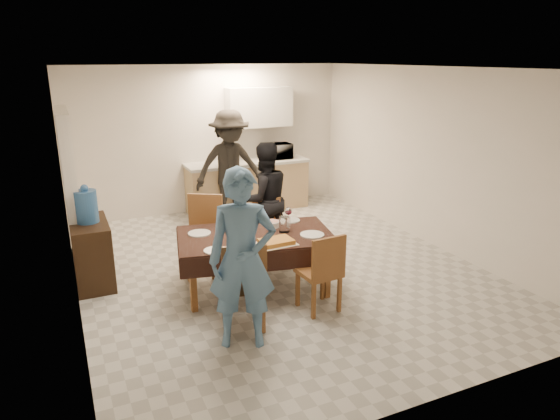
# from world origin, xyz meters

# --- Properties ---
(floor) EXTENTS (5.00, 6.00, 0.02)m
(floor) POSITION_xyz_m (0.00, 0.00, 0.00)
(floor) COLOR #B7B7B2
(floor) RESTS_ON ground
(ceiling) EXTENTS (5.00, 6.00, 0.02)m
(ceiling) POSITION_xyz_m (0.00, 0.00, 2.60)
(ceiling) COLOR white
(ceiling) RESTS_ON wall_back
(wall_back) EXTENTS (5.00, 0.02, 2.60)m
(wall_back) POSITION_xyz_m (0.00, 3.00, 1.30)
(wall_back) COLOR beige
(wall_back) RESTS_ON floor
(wall_front) EXTENTS (5.00, 0.02, 2.60)m
(wall_front) POSITION_xyz_m (0.00, -3.00, 1.30)
(wall_front) COLOR beige
(wall_front) RESTS_ON floor
(wall_left) EXTENTS (0.02, 6.00, 2.60)m
(wall_left) POSITION_xyz_m (-2.50, 0.00, 1.30)
(wall_left) COLOR beige
(wall_left) RESTS_ON floor
(wall_right) EXTENTS (0.02, 6.00, 2.60)m
(wall_right) POSITION_xyz_m (2.50, 0.00, 1.30)
(wall_right) COLOR beige
(wall_right) RESTS_ON floor
(stub_partition) EXTENTS (0.15, 1.40, 2.10)m
(stub_partition) POSITION_xyz_m (-2.42, 1.20, 1.05)
(stub_partition) COLOR silver
(stub_partition) RESTS_ON floor
(kitchen_base_cabinet) EXTENTS (2.20, 0.60, 0.86)m
(kitchen_base_cabinet) POSITION_xyz_m (0.60, 2.68, 0.43)
(kitchen_base_cabinet) COLOR tan
(kitchen_base_cabinet) RESTS_ON floor
(kitchen_worktop) EXTENTS (2.24, 0.64, 0.05)m
(kitchen_worktop) POSITION_xyz_m (0.60, 2.68, 0.89)
(kitchen_worktop) COLOR #B6B7B2
(kitchen_worktop) RESTS_ON kitchen_base_cabinet
(upper_cabinet) EXTENTS (1.20, 0.34, 0.70)m
(upper_cabinet) POSITION_xyz_m (0.90, 2.82, 1.85)
(upper_cabinet) COLOR silver
(upper_cabinet) RESTS_ON wall_back
(dining_table) EXTENTS (1.99, 1.40, 0.71)m
(dining_table) POSITION_xyz_m (-0.49, -0.47, 0.67)
(dining_table) COLOR black
(dining_table) RESTS_ON floor
(chair_near_left) EXTENTS (0.53, 0.54, 0.53)m
(chair_near_left) POSITION_xyz_m (-0.94, -1.31, 0.60)
(chair_near_left) COLOR brown
(chair_near_left) RESTS_ON floor
(chair_near_right) EXTENTS (0.45, 0.45, 0.50)m
(chair_near_right) POSITION_xyz_m (-0.04, -1.30, 0.56)
(chair_near_right) COLOR brown
(chair_near_right) RESTS_ON floor
(chair_far_left) EXTENTS (0.63, 0.67, 0.55)m
(chair_far_left) POSITION_xyz_m (-0.94, 0.19, 0.62)
(chair_far_left) COLOR brown
(chair_far_left) RESTS_ON floor
(chair_far_right) EXTENTS (0.52, 0.54, 0.47)m
(chair_far_right) POSITION_xyz_m (-0.04, 0.20, 0.53)
(chair_far_right) COLOR brown
(chair_far_right) RESTS_ON floor
(console) EXTENTS (0.44, 0.87, 0.81)m
(console) POSITION_xyz_m (-2.28, 0.53, 0.40)
(console) COLOR black
(console) RESTS_ON floor
(water_jug) EXTENTS (0.26, 0.26, 0.40)m
(water_jug) POSITION_xyz_m (-2.28, 0.53, 1.00)
(water_jug) COLOR #356AAE
(water_jug) RESTS_ON console
(wine_bottle) EXTENTS (0.08, 0.08, 0.33)m
(wine_bottle) POSITION_xyz_m (-0.54, -0.42, 0.87)
(wine_bottle) COLOR black
(wine_bottle) RESTS_ON dining_table
(water_pitcher) EXTENTS (0.12, 0.12, 0.19)m
(water_pitcher) POSITION_xyz_m (-0.14, -0.52, 0.80)
(water_pitcher) COLOR white
(water_pitcher) RESTS_ON dining_table
(savoury_tart) EXTENTS (0.44, 0.34, 0.05)m
(savoury_tart) POSITION_xyz_m (-0.39, -0.85, 0.73)
(savoury_tart) COLOR #BC8337
(savoury_tart) RESTS_ON dining_table
(salad_bowl) EXTENTS (0.18, 0.18, 0.07)m
(salad_bowl) POSITION_xyz_m (-0.19, -0.29, 0.74)
(salad_bowl) COLOR silver
(salad_bowl) RESTS_ON dining_table
(mushroom_dish) EXTENTS (0.19, 0.19, 0.03)m
(mushroom_dish) POSITION_xyz_m (-0.54, -0.19, 0.72)
(mushroom_dish) COLOR silver
(mushroom_dish) RESTS_ON dining_table
(wine_glass_a) EXTENTS (0.08, 0.08, 0.17)m
(wine_glass_a) POSITION_xyz_m (-1.04, -0.72, 0.79)
(wine_glass_a) COLOR white
(wine_glass_a) RESTS_ON dining_table
(wine_glass_b) EXTENTS (0.09, 0.09, 0.20)m
(wine_glass_b) POSITION_xyz_m (0.06, -0.22, 0.81)
(wine_glass_b) COLOR white
(wine_glass_b) RESTS_ON dining_table
(wine_glass_c) EXTENTS (0.09, 0.09, 0.21)m
(wine_glass_c) POSITION_xyz_m (-0.69, -0.17, 0.81)
(wine_glass_c) COLOR white
(wine_glass_c) RESTS_ON dining_table
(plate_near_left) EXTENTS (0.23, 0.23, 0.01)m
(plate_near_left) POSITION_xyz_m (-1.09, -0.77, 0.71)
(plate_near_left) COLOR silver
(plate_near_left) RESTS_ON dining_table
(plate_near_right) EXTENTS (0.29, 0.29, 0.02)m
(plate_near_right) POSITION_xyz_m (0.11, -0.77, 0.72)
(plate_near_right) COLOR silver
(plate_near_right) RESTS_ON dining_table
(plate_far_left) EXTENTS (0.27, 0.27, 0.02)m
(plate_far_left) POSITION_xyz_m (-1.09, -0.17, 0.72)
(plate_far_left) COLOR silver
(plate_far_left) RESTS_ON dining_table
(plate_far_right) EXTENTS (0.25, 0.25, 0.01)m
(plate_far_right) POSITION_xyz_m (0.11, -0.17, 0.71)
(plate_far_right) COLOR silver
(plate_far_right) RESTS_ON dining_table
(microwave) EXTENTS (0.51, 0.34, 0.28)m
(microwave) POSITION_xyz_m (1.20, 2.68, 1.05)
(microwave) COLOR silver
(microwave) RESTS_ON kitchen_worktop
(person_near) EXTENTS (0.76, 0.63, 1.77)m
(person_near) POSITION_xyz_m (-1.04, -1.52, 0.89)
(person_near) COLOR teal
(person_near) RESTS_ON floor
(person_far) EXTENTS (0.81, 0.64, 1.62)m
(person_far) POSITION_xyz_m (0.06, 0.58, 0.81)
(person_far) COLOR black
(person_far) RESTS_ON floor
(person_kitchen) EXTENTS (1.22, 0.70, 1.89)m
(person_kitchen) POSITION_xyz_m (0.12, 2.23, 0.95)
(person_kitchen) COLOR black
(person_kitchen) RESTS_ON floor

